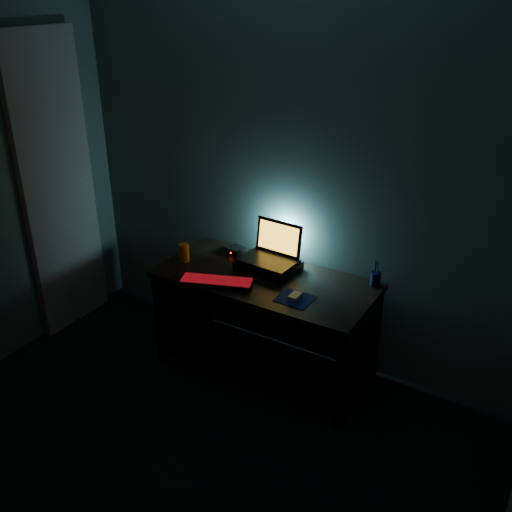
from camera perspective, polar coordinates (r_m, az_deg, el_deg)
The scene contains 11 objects.
room at distance 2.54m, azimuth -17.74°, elevation -6.79°, with size 3.50×4.00×2.50m.
desk at distance 4.04m, azimuth 1.26°, elevation -5.10°, with size 1.50×0.70×0.75m.
curtain at distance 4.62m, azimuth -19.18°, elevation 6.46°, with size 0.06×0.65×2.30m, color beige.
riser at distance 3.97m, azimuth 1.24°, elevation -0.96°, with size 0.40×0.30×0.06m, color black.
laptop at distance 3.97m, azimuth 1.66°, elevation 0.47°, with size 0.40×0.31×0.26m.
keyboard at distance 3.80m, azimuth -3.97°, elevation -2.57°, with size 0.52×0.32×0.03m.
mousepad at distance 3.63m, azimuth 3.94°, elevation -4.28°, with size 0.22×0.20×0.00m, color navy.
mouse at distance 3.62m, azimuth 3.94°, elevation -4.05°, with size 0.06×0.10×0.03m, color gray.
pen_cup at distance 3.84m, azimuth 11.86°, elevation -2.26°, with size 0.07×0.07×0.10m, color black.
juice_glass at distance 4.11m, azimuth -7.22°, elevation 0.35°, with size 0.08×0.08×0.13m, color #DE5F0B.
router at distance 4.21m, azimuth -1.97°, elevation 0.53°, with size 0.16×0.14×0.05m.
Camera 1 is at (1.70, -1.35, 2.57)m, focal length 40.00 mm.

